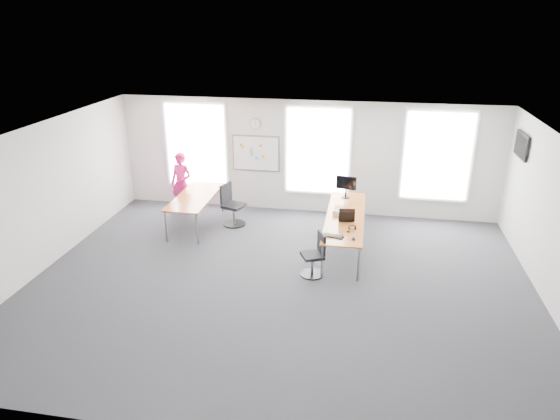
% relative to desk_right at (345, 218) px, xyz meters
% --- Properties ---
extents(floor, '(10.00, 10.00, 0.00)m').
position_rel_desk_right_xyz_m(floor, '(-1.17, -1.91, -0.72)').
color(floor, '#29292E').
rests_on(floor, ground).
extents(ceiling, '(10.00, 10.00, 0.00)m').
position_rel_desk_right_xyz_m(ceiling, '(-1.17, -1.91, 2.28)').
color(ceiling, white).
rests_on(ceiling, ground).
extents(wall_back, '(10.00, 0.00, 10.00)m').
position_rel_desk_right_xyz_m(wall_back, '(-1.17, 2.09, 0.78)').
color(wall_back, silver).
rests_on(wall_back, ground).
extents(wall_front, '(10.00, 0.00, 10.00)m').
position_rel_desk_right_xyz_m(wall_front, '(-1.17, -5.91, 0.78)').
color(wall_front, silver).
rests_on(wall_front, ground).
extents(wall_left, '(0.00, 10.00, 10.00)m').
position_rel_desk_right_xyz_m(wall_left, '(-6.17, -1.91, 0.78)').
color(wall_left, silver).
rests_on(wall_left, ground).
extents(window_left, '(1.60, 0.06, 2.20)m').
position_rel_desk_right_xyz_m(window_left, '(-4.17, 2.06, 0.98)').
color(window_left, silver).
rests_on(window_left, wall_back).
extents(window_mid, '(1.60, 0.06, 2.20)m').
position_rel_desk_right_xyz_m(window_mid, '(-0.87, 2.06, 0.98)').
color(window_mid, silver).
rests_on(window_mid, wall_back).
extents(window_right, '(1.60, 0.06, 2.20)m').
position_rel_desk_right_xyz_m(window_right, '(2.13, 2.06, 0.98)').
color(window_right, silver).
rests_on(window_right, wall_back).
extents(desk_right, '(0.85, 3.18, 0.77)m').
position_rel_desk_right_xyz_m(desk_right, '(0.00, 0.00, 0.00)').
color(desk_right, '#AB6124').
rests_on(desk_right, ground).
extents(desk_left, '(0.88, 2.20, 0.80)m').
position_rel_desk_right_xyz_m(desk_left, '(-3.75, 0.59, 0.01)').
color(desk_left, '#AB6124').
rests_on(desk_left, ground).
extents(chair_right, '(0.55, 0.55, 0.92)m').
position_rel_desk_right_xyz_m(chair_right, '(-0.52, -1.42, -0.32)').
color(chair_right, black).
rests_on(chair_right, ground).
extents(chair_left, '(0.61, 0.61, 1.07)m').
position_rel_desk_right_xyz_m(chair_left, '(-2.89, 0.84, -0.26)').
color(chair_left, black).
rests_on(chair_left, ground).
extents(person, '(0.68, 0.53, 1.67)m').
position_rel_desk_right_xyz_m(person, '(-4.39, 1.35, 0.11)').
color(person, '#D71768').
rests_on(person, ground).
extents(whiteboard, '(1.20, 0.03, 0.90)m').
position_rel_desk_right_xyz_m(whiteboard, '(-2.52, 2.06, 0.83)').
color(whiteboard, white).
rests_on(whiteboard, wall_back).
extents(wall_clock, '(0.30, 0.04, 0.30)m').
position_rel_desk_right_xyz_m(wall_clock, '(-2.52, 2.06, 1.63)').
color(wall_clock, gray).
rests_on(wall_clock, wall_back).
extents(tv, '(0.06, 0.90, 0.55)m').
position_rel_desk_right_xyz_m(tv, '(3.78, 1.09, 1.58)').
color(tv, black).
rests_on(tv, wall_right).
extents(keyboard, '(0.45, 0.28, 0.02)m').
position_rel_desk_right_xyz_m(keyboard, '(-0.18, -1.16, 0.06)').
color(keyboard, black).
rests_on(keyboard, desk_right).
extents(mouse, '(0.11, 0.14, 0.05)m').
position_rel_desk_right_xyz_m(mouse, '(0.23, -1.24, 0.07)').
color(mouse, black).
rests_on(mouse, desk_right).
extents(lens_cap, '(0.07, 0.07, 0.01)m').
position_rel_desk_right_xyz_m(lens_cap, '(0.11, -0.88, 0.05)').
color(lens_cap, black).
rests_on(lens_cap, desk_right).
extents(headphones, '(0.16, 0.09, 0.10)m').
position_rel_desk_right_xyz_m(headphones, '(0.18, -0.72, 0.09)').
color(headphones, black).
rests_on(headphones, desk_right).
extents(laptop_sleeve, '(0.36, 0.23, 0.29)m').
position_rel_desk_right_xyz_m(laptop_sleeve, '(0.04, -0.35, 0.19)').
color(laptop_sleeve, black).
rests_on(laptop_sleeve, desk_right).
extents(paper_stack, '(0.34, 0.29, 0.10)m').
position_rel_desk_right_xyz_m(paper_stack, '(-0.12, 0.06, 0.10)').
color(paper_stack, beige).
rests_on(paper_stack, desk_right).
extents(monitor, '(0.50, 0.21, 0.56)m').
position_rel_desk_right_xyz_m(monitor, '(-0.06, 1.18, 0.39)').
color(monitor, black).
rests_on(monitor, desk_right).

